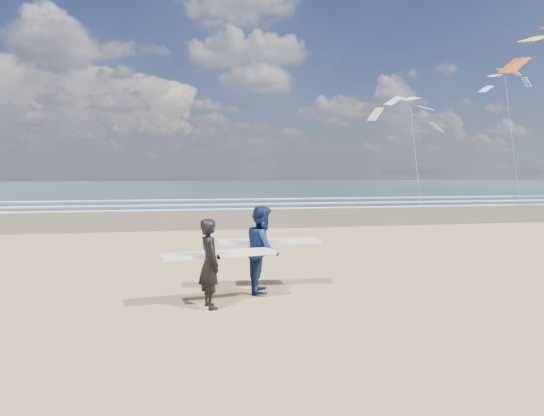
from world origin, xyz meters
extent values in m
cube|color=brown|center=(20.00, 18.00, 0.01)|extent=(220.00, 12.00, 0.01)
cube|color=#1A3639|center=(20.00, 72.00, 0.01)|extent=(220.00, 100.00, 0.02)
cube|color=white|center=(20.00, 22.80, 0.05)|extent=(220.00, 0.50, 0.05)
cube|color=white|center=(20.00, 27.50, 0.05)|extent=(220.00, 0.50, 0.05)
cube|color=white|center=(20.00, 34.00, 0.05)|extent=(220.00, 0.50, 0.05)
imported|color=black|center=(0.37, -0.04, 0.83)|extent=(0.53, 0.68, 1.66)
cube|color=white|center=(0.57, 0.31, 0.94)|extent=(2.26, 0.90, 0.07)
imported|color=#0D1D49|center=(1.55, 0.96, 0.91)|extent=(0.85, 1.00, 1.82)
cube|color=white|center=(1.75, 1.31, 1.01)|extent=(2.23, 0.66, 0.07)
cube|color=slate|center=(17.48, 23.80, 0.05)|extent=(0.12, 0.12, 0.10)
cube|color=slate|center=(30.52, 29.90, 0.05)|extent=(0.12, 0.12, 0.10)
camera|label=1|loc=(-0.23, -8.90, 2.52)|focal=32.00mm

